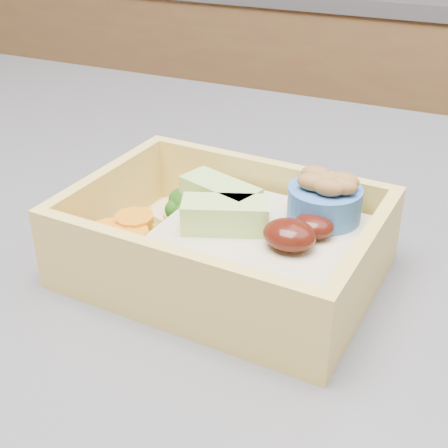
% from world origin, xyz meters
% --- Properties ---
extents(bento_box, '(0.19, 0.15, 0.07)m').
position_xyz_m(bento_box, '(0.05, -0.05, 0.94)').
color(bento_box, '#DEBE5B').
rests_on(bento_box, island).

